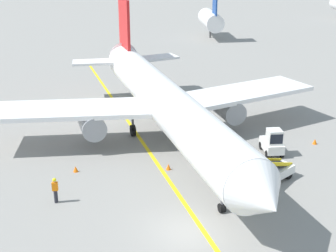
# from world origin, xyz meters

# --- Properties ---
(ground_plane) EXTENTS (300.00, 300.00, 0.00)m
(ground_plane) POSITION_xyz_m (0.00, 0.00, 0.00)
(ground_plane) COLOR gray
(taxi_line_yellow) EXTENTS (17.97, 78.09, 0.01)m
(taxi_line_yellow) POSITION_xyz_m (-0.13, 5.00, 0.00)
(taxi_line_yellow) COLOR yellow
(taxi_line_yellow) RESTS_ON ground
(airliner) EXTENTS (27.96, 35.03, 10.10)m
(airliner) POSITION_xyz_m (-0.26, 13.70, 3.42)
(airliner) COLOR white
(airliner) RESTS_ON ground
(baggage_tug_near_wing) EXTENTS (1.35, 2.42, 2.10)m
(baggage_tug_near_wing) POSITION_xyz_m (7.92, 9.99, 0.93)
(baggage_tug_near_wing) COLOR silver
(baggage_tug_near_wing) RESTS_ON ground
(belt_loader_forward_hold) EXTENTS (4.73, 4.04, 2.59)m
(belt_loader_forward_hold) POSITION_xyz_m (6.30, 5.43, 0.78)
(belt_loader_forward_hold) COLOR silver
(belt_loader_forward_hold) RESTS_ON ground
(ground_crew_marshaller) EXTENTS (0.36, 0.24, 1.70)m
(ground_crew_marshaller) POSITION_xyz_m (-7.70, 3.96, 0.91)
(ground_crew_marshaller) COLOR #26262D
(ground_crew_marshaller) RESTS_ON ground
(safety_cone_nose_left) EXTENTS (0.36, 0.36, 0.44)m
(safety_cone_nose_left) POSITION_xyz_m (-0.30, 7.95, 0.22)
(safety_cone_nose_left) COLOR orange
(safety_cone_nose_left) RESTS_ON ground
(safety_cone_nose_right) EXTENTS (0.36, 0.36, 0.44)m
(safety_cone_nose_right) POSITION_xyz_m (2.23, 15.87, 0.22)
(safety_cone_nose_right) COLOR orange
(safety_cone_nose_right) RESTS_ON ground
(safety_cone_wingtip_left) EXTENTS (0.36, 0.36, 0.44)m
(safety_cone_wingtip_left) POSITION_xyz_m (-6.91, 8.16, 0.22)
(safety_cone_wingtip_left) COLOR orange
(safety_cone_wingtip_left) RESTS_ON ground
(safety_cone_wingtip_right) EXTENTS (0.36, 0.36, 0.44)m
(safety_cone_wingtip_right) POSITION_xyz_m (11.96, 11.55, 0.22)
(safety_cone_wingtip_right) COLOR orange
(safety_cone_wingtip_right) RESTS_ON ground
(distant_aircraft_mid_left) EXTENTS (3.00, 10.10, 8.80)m
(distant_aircraft_mid_left) POSITION_xyz_m (11.69, 59.55, 3.22)
(distant_aircraft_mid_left) COLOR silver
(distant_aircraft_mid_left) RESTS_ON ground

